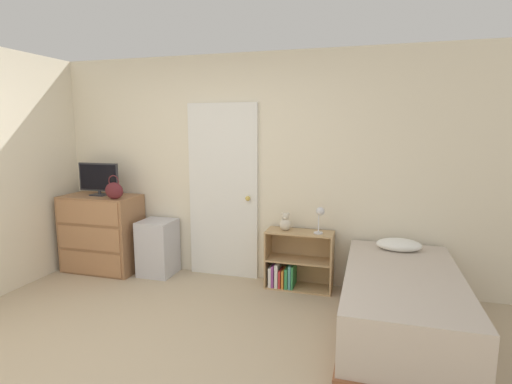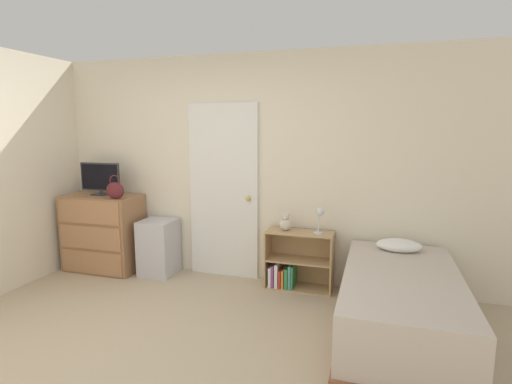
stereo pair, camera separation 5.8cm
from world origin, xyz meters
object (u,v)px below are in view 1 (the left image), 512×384
(dresser, at_px, (102,233))
(tv, at_px, (99,178))
(bookshelf, at_px, (294,265))
(teddy_bear, at_px, (285,223))
(handbag, at_px, (114,190))
(desk_lamp, at_px, (320,215))
(bed, at_px, (401,305))
(storage_bin, at_px, (158,247))

(dresser, height_order, tv, tv)
(bookshelf, bearing_deg, teddy_bear, -176.44)
(tv, bearing_deg, dresser, -49.27)
(tv, relative_size, handbag, 1.93)
(handbag, bearing_deg, desk_lamp, 5.51)
(dresser, bearing_deg, teddy_bear, 2.65)
(dresser, relative_size, teddy_bear, 4.68)
(bookshelf, xyz_separation_m, desk_lamp, (0.28, -0.05, 0.58))
(dresser, height_order, teddy_bear, dresser)
(handbag, xyz_separation_m, bed, (3.10, -0.51, -0.75))
(tv, distance_m, desk_lamp, 2.67)
(bookshelf, xyz_separation_m, teddy_bear, (-0.10, -0.01, 0.47))
(dresser, distance_m, tv, 0.67)
(tv, xyz_separation_m, bed, (3.44, -0.69, -0.85))
(bed, bearing_deg, tv, 168.64)
(handbag, xyz_separation_m, teddy_bear, (1.94, 0.26, -0.31))
(handbag, relative_size, bed, 0.15)
(tv, relative_size, teddy_bear, 2.70)
(tv, xyz_separation_m, storage_bin, (0.74, 0.04, -0.81))
(dresser, xyz_separation_m, bed, (3.42, -0.67, -0.18))
(dresser, relative_size, desk_lamp, 3.25)
(dresser, xyz_separation_m, storage_bin, (0.73, 0.05, -0.14))
(bookshelf, bearing_deg, storage_bin, -178.03)
(handbag, relative_size, bookshelf, 0.38)
(bookshelf, relative_size, desk_lamp, 2.52)
(dresser, xyz_separation_m, bookshelf, (2.36, 0.11, -0.21))
(bookshelf, xyz_separation_m, bed, (1.06, -0.78, 0.02))
(storage_bin, bearing_deg, tv, -177.28)
(tv, xyz_separation_m, handbag, (0.34, -0.18, -0.10))
(tv, relative_size, bookshelf, 0.74)
(desk_lamp, bearing_deg, tv, -179.02)
(tv, bearing_deg, desk_lamp, 0.98)
(storage_bin, relative_size, desk_lamp, 2.29)
(dresser, xyz_separation_m, teddy_bear, (2.26, 0.10, 0.26))
(handbag, bearing_deg, teddy_bear, 7.74)
(storage_bin, height_order, bookshelf, storage_bin)
(handbag, height_order, teddy_bear, handbag)
(dresser, height_order, bookshelf, dresser)
(bookshelf, bearing_deg, bed, -36.41)
(tv, xyz_separation_m, bookshelf, (2.38, 0.09, -0.88))
(tv, xyz_separation_m, teddy_bear, (2.28, 0.09, -0.41))
(tv, bearing_deg, bookshelf, 2.21)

